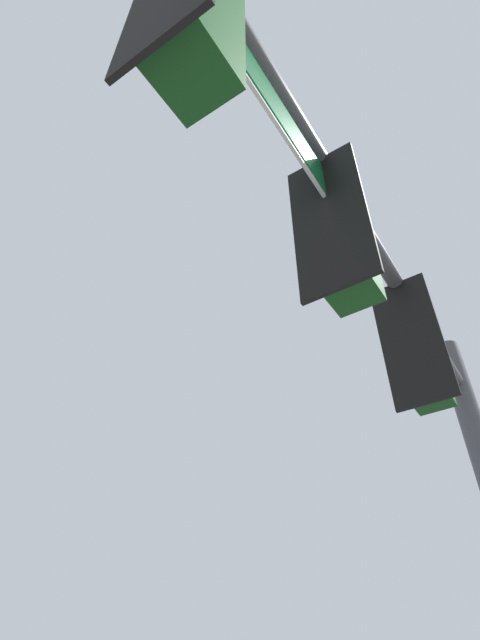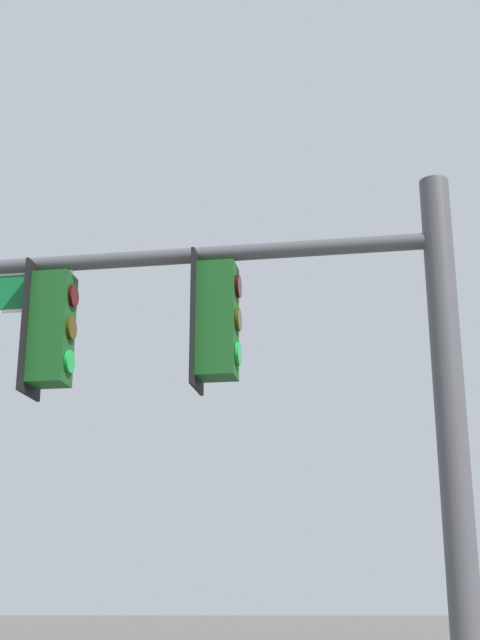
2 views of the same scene
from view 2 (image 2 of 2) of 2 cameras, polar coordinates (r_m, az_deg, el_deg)
signal_pole_near at (r=8.18m, az=-2.46°, el=-3.44°), size 6.00×0.93×5.66m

